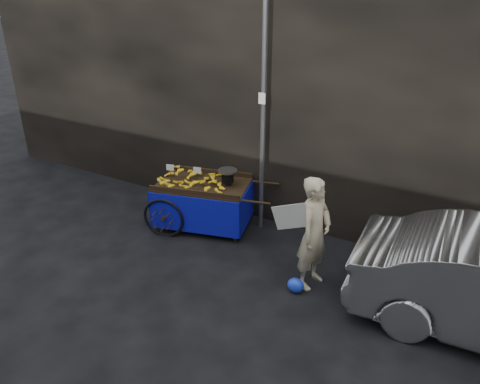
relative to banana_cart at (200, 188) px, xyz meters
The scene contains 6 objects.
ground 1.31m from the banana_cart, 49.85° to the right, with size 80.00×80.00×0.00m, color black.
building_wall 2.72m from the banana_cart, 58.75° to the left, with size 13.50×2.00×5.00m.
street_pole 1.67m from the banana_cart, 25.99° to the left, with size 0.12×0.10×4.00m.
banana_cart is the anchor object (origin of this frame).
vendor 2.53m from the banana_cart, 15.45° to the right, with size 0.83×0.69×1.73m.
plastic_bag 2.60m from the banana_cart, 23.02° to the right, with size 0.25×0.20×0.23m, color blue.
Camera 1 is at (3.68, -5.42, 4.30)m, focal length 35.00 mm.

